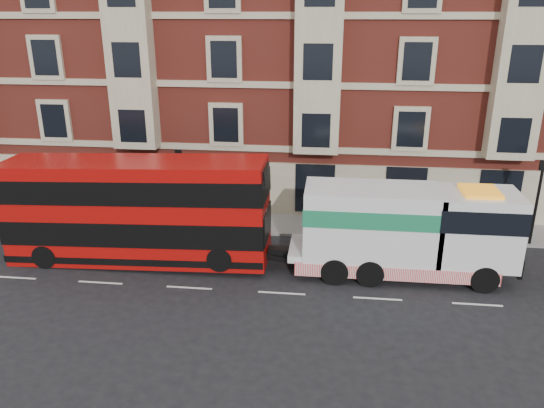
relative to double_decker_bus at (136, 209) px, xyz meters
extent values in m
plane|color=black|center=(6.99, -2.36, -2.61)|extent=(120.00, 120.00, 0.00)
cube|color=slate|center=(6.99, 5.14, -2.53)|extent=(90.00, 3.00, 0.15)
cube|color=maroon|center=(7.49, 12.64, 6.39)|extent=(45.00, 12.00, 18.00)
cylinder|color=black|center=(0.99, 3.84, -0.46)|extent=(0.14, 0.14, 4.00)
cube|color=black|center=(0.99, 3.84, 1.64)|extent=(0.35, 0.15, 0.50)
cylinder|color=black|center=(18.99, 3.84, -0.46)|extent=(0.14, 0.14, 4.00)
cube|color=black|center=(18.99, 3.84, 1.64)|extent=(0.35, 0.15, 0.50)
cube|color=#A40B09|center=(0.00, 0.00, -0.07)|extent=(12.12, 2.71, 4.76)
cube|color=black|center=(0.00, 0.00, -0.77)|extent=(12.16, 2.77, 1.14)
cube|color=black|center=(0.00, 0.00, 1.18)|extent=(12.16, 2.77, 1.08)
cylinder|color=black|center=(-4.11, -1.22, -2.05)|extent=(1.13, 0.35, 1.13)
cylinder|color=black|center=(-4.11, 1.22, -2.05)|extent=(1.13, 0.35, 1.13)
cylinder|color=black|center=(4.11, -1.22, -1.72)|extent=(1.13, 0.35, 1.13)
cylinder|color=black|center=(4.11, 1.22, -1.72)|extent=(1.13, 0.35, 1.13)
cube|color=silver|center=(12.00, 0.00, -1.58)|extent=(9.74, 2.49, 0.32)
cube|color=silver|center=(15.14, 0.00, -0.17)|extent=(3.46, 2.71, 3.14)
cube|color=silver|center=(10.70, 0.00, -0.12)|extent=(5.84, 2.71, 3.14)
cube|color=#19744C|center=(10.70, 0.00, 0.42)|extent=(5.90, 2.75, 0.76)
cube|color=red|center=(11.78, 0.00, -1.96)|extent=(8.66, 2.77, 0.60)
cylinder|color=black|center=(15.46, -1.22, -2.01)|extent=(1.19, 0.38, 1.19)
cylinder|color=black|center=(15.46, 1.22, -2.01)|extent=(1.19, 0.38, 1.19)
cylinder|color=black|center=(10.70, -1.22, -2.01)|extent=(1.19, 0.43, 1.19)
cylinder|color=black|center=(10.70, 1.22, -2.01)|extent=(1.19, 0.43, 1.19)
cylinder|color=black|center=(9.19, -1.22, -2.01)|extent=(1.19, 0.43, 1.19)
cylinder|color=black|center=(9.19, 1.22, -2.01)|extent=(1.19, 0.43, 1.19)
imported|color=#1F1932|center=(-6.90, 5.40, -1.58)|extent=(0.75, 0.63, 1.75)
camera|label=1|loc=(8.86, -22.00, 8.61)|focal=35.00mm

